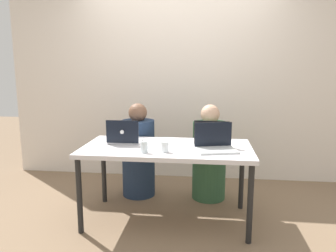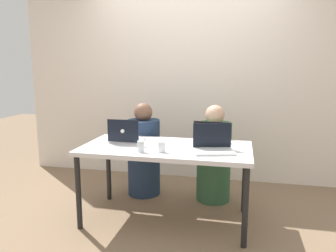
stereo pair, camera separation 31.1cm
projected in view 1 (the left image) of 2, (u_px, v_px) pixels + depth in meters
The scene contains 10 objects.
ground_plane at pixel (167, 219), 3.20m from camera, with size 12.00×12.00×0.00m, color #7B6249.
back_wall at pixel (179, 87), 4.29m from camera, with size 4.50×0.10×2.41m, color silver.
desk at pixel (167, 153), 3.08m from camera, with size 1.57×0.79×0.73m.
person_on_left at pixel (138, 155), 3.74m from camera, with size 0.40×0.40×1.07m.
person_on_right at pixel (209, 157), 3.65m from camera, with size 0.39×0.39×1.07m.
laptop_back_left at pixel (124, 138), 3.20m from camera, with size 0.31×0.28×0.24m.
laptop_back_right at pixel (212, 139), 3.13m from camera, with size 0.34×0.30×0.24m.
laptop_front_right at pixel (215, 145), 2.92m from camera, with size 0.39×0.33×0.24m.
water_glass_center at pixel (165, 148), 2.86m from camera, with size 0.07×0.07×0.09m.
water_glass_left at pixel (144, 148), 2.84m from camera, with size 0.06×0.06×0.10m.
Camera 1 is at (0.36, -2.96, 1.47)m, focal length 35.00 mm.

